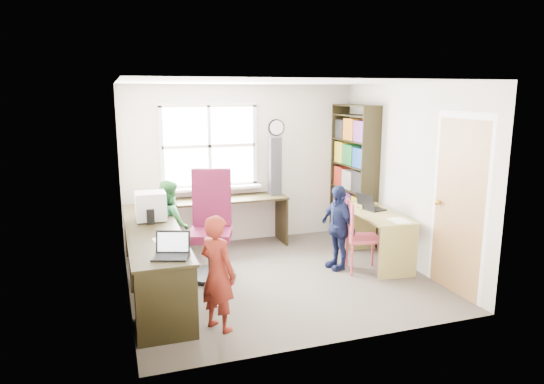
% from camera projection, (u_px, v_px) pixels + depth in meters
% --- Properties ---
extents(room, '(3.64, 3.44, 2.44)m').
position_uv_depth(room, '(277.00, 181.00, 5.94)').
color(room, '#433C34').
rests_on(room, ground).
extents(l_desk, '(2.38, 2.95, 0.75)m').
position_uv_depth(l_desk, '(175.00, 262.00, 5.33)').
color(l_desk, black).
rests_on(l_desk, ground).
extents(right_desk, '(0.65, 1.24, 0.69)m').
position_uv_depth(right_desk, '(378.00, 227.00, 6.52)').
color(right_desk, '#9F944F').
rests_on(right_desk, ground).
extents(bookshelf, '(0.30, 1.02, 2.10)m').
position_uv_depth(bookshelf, '(354.00, 177.00, 7.50)').
color(bookshelf, black).
rests_on(bookshelf, ground).
extents(swivel_chair, '(0.79, 0.79, 1.34)m').
position_uv_depth(swivel_chair, '(211.00, 231.00, 6.07)').
color(swivel_chair, black).
rests_on(swivel_chair, ground).
extents(wooden_chair, '(0.50, 0.50, 0.93)m').
position_uv_depth(wooden_chair, '(358.00, 234.00, 6.22)').
color(wooden_chair, '#B33B49').
rests_on(wooden_chair, ground).
extents(crt_monitor, '(0.36, 0.32, 0.35)m').
position_uv_depth(crt_monitor, '(151.00, 206.00, 5.88)').
color(crt_monitor, silver).
rests_on(crt_monitor, l_desk).
extents(laptop_left, '(0.40, 0.37, 0.23)m').
position_uv_depth(laptop_left, '(172.00, 251.00, 4.62)').
color(laptop_left, black).
rests_on(laptop_left, l_desk).
extents(laptop_right, '(0.35, 0.39, 0.23)m').
position_uv_depth(laptop_right, '(369.00, 206.00, 6.68)').
color(laptop_right, black).
rests_on(laptop_right, right_desk).
extents(speaker_a, '(0.09, 0.09, 0.18)m').
position_uv_depth(speaker_a, '(150.00, 216.00, 5.75)').
color(speaker_a, black).
rests_on(speaker_a, l_desk).
extents(speaker_b, '(0.10, 0.10, 0.18)m').
position_uv_depth(speaker_b, '(148.00, 207.00, 6.24)').
color(speaker_b, black).
rests_on(speaker_b, l_desk).
extents(cd_tower, '(0.18, 0.16, 0.88)m').
position_uv_depth(cd_tower, '(275.00, 166.00, 7.33)').
color(cd_tower, black).
rests_on(cd_tower, l_desk).
extents(game_box, '(0.32, 0.32, 0.06)m').
position_uv_depth(game_box, '(364.00, 204.00, 6.88)').
color(game_box, red).
rests_on(game_box, right_desk).
extents(paper_a, '(0.26, 0.34, 0.00)m').
position_uv_depth(paper_a, '(166.00, 241.00, 5.08)').
color(paper_a, white).
rests_on(paper_a, l_desk).
extents(paper_b, '(0.22, 0.30, 0.00)m').
position_uv_depth(paper_b, '(399.00, 221.00, 6.11)').
color(paper_b, white).
rests_on(paper_b, right_desk).
extents(potted_plant, '(0.19, 0.16, 0.32)m').
position_uv_depth(potted_plant, '(199.00, 188.00, 7.08)').
color(potted_plant, '#2A6A2C').
rests_on(potted_plant, l_desk).
extents(person_red, '(0.46, 0.50, 1.15)m').
position_uv_depth(person_red, '(218.00, 273.00, 4.66)').
color(person_red, maroon).
rests_on(person_red, ground).
extents(person_green, '(0.55, 0.65, 1.17)m').
position_uv_depth(person_green, '(170.00, 224.00, 6.35)').
color(person_green, '#317B33').
rests_on(person_green, ground).
extents(person_navy, '(0.39, 0.69, 1.12)m').
position_uv_depth(person_navy, '(338.00, 227.00, 6.32)').
color(person_navy, '#131A3C').
rests_on(person_navy, ground).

